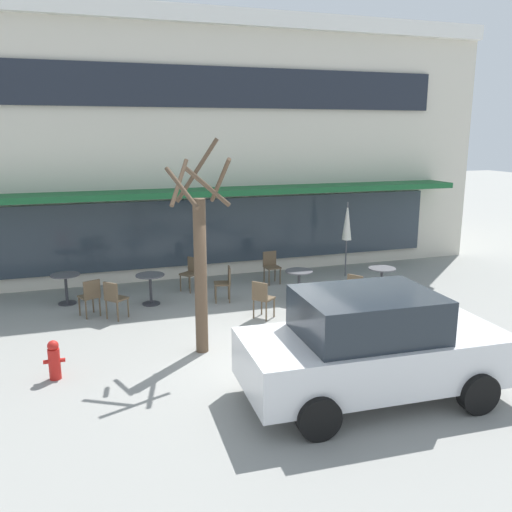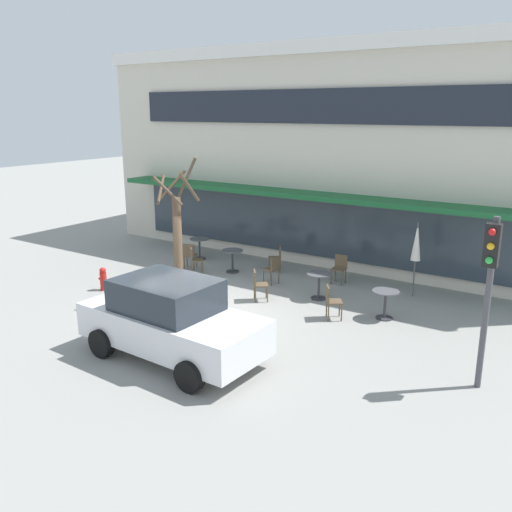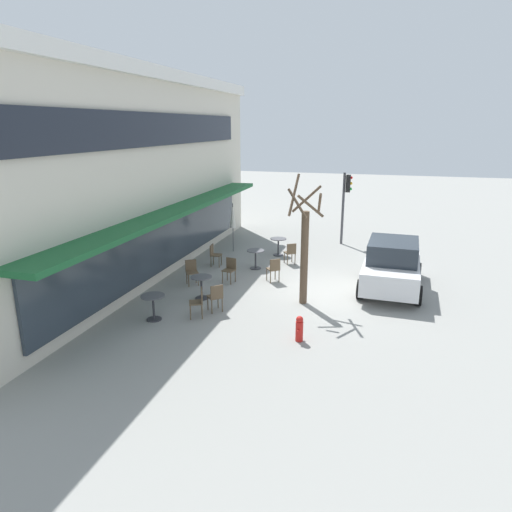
{
  "view_description": "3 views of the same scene",
  "coord_description": "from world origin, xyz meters",
  "views": [
    {
      "loc": [
        -3.38,
        -9.14,
        4.19
      ],
      "look_at": [
        0.66,
        3.04,
        1.22
      ],
      "focal_mm": 38.0,
      "sensor_mm": 36.0,
      "label": 1
    },
    {
      "loc": [
        8.44,
        -10.22,
        5.26
      ],
      "look_at": [
        -0.25,
        2.91,
        1.0
      ],
      "focal_mm": 38.0,
      "sensor_mm": 36.0,
      "label": 2
    },
    {
      "loc": [
        -14.84,
        -1.78,
        5.51
      ],
      "look_at": [
        0.19,
        2.56,
        1.01
      ],
      "focal_mm": 32.0,
      "sensor_mm": 36.0,
      "label": 3
    }
  ],
  "objects": [
    {
      "name": "ground_plane",
      "position": [
        0.0,
        0.0,
        0.0
      ],
      "size": [
        80.0,
        80.0,
        0.0
      ],
      "primitive_type": "plane",
      "color": "gray"
    },
    {
      "name": "building_facade",
      "position": [
        0.0,
        9.97,
        3.73
      ],
      "size": [
        18.16,
        9.1,
        7.46
      ],
      "color": "beige",
      "rests_on": "ground"
    },
    {
      "name": "cafe_table_near_wall",
      "position": [
        1.81,
        3.05,
        0.52
      ],
      "size": [
        0.7,
        0.7,
        0.76
      ],
      "color": "#333338",
      "rests_on": "ground"
    },
    {
      "name": "cafe_table_streetside",
      "position": [
        -3.79,
        4.53,
        0.52
      ],
      "size": [
        0.7,
        0.7,
        0.76
      ],
      "color": "#333338",
      "rests_on": "ground"
    },
    {
      "name": "cafe_table_by_tree",
      "position": [
        -1.81,
        3.84,
        0.52
      ],
      "size": [
        0.7,
        0.7,
        0.76
      ],
      "color": "#333338",
      "rests_on": "ground"
    },
    {
      "name": "cafe_table_mid_patio",
      "position": [
        3.94,
        2.63,
        0.52
      ],
      "size": [
        0.7,
        0.7,
        0.76
      ],
      "color": "#333338",
      "rests_on": "ground"
    },
    {
      "name": "patio_umbrella_green_folded",
      "position": [
        4.01,
        4.74,
        1.63
      ],
      "size": [
        0.28,
        0.28,
        2.2
      ],
      "color": "#4C4C51",
      "rests_on": "ground"
    },
    {
      "name": "cafe_chair_0",
      "position": [
        -0.0,
        3.49,
        0.53
      ],
      "size": [
        0.47,
        0.47,
        0.89
      ],
      "color": "brown",
      "rests_on": "ground"
    },
    {
      "name": "cafe_chair_1",
      "position": [
        -0.61,
        4.72,
        0.53
      ],
      "size": [
        0.56,
        0.56,
        0.89
      ],
      "color": "brown",
      "rests_on": "ground"
    },
    {
      "name": "cafe_chair_2",
      "position": [
        -3.25,
        3.34,
        0.53
      ],
      "size": [
        0.53,
        0.53,
        0.89
      ],
      "color": "brown",
      "rests_on": "ground"
    },
    {
      "name": "cafe_chair_3",
      "position": [
        1.67,
        4.74,
        0.53
      ],
      "size": [
        0.43,
        0.43,
        0.89
      ],
      "color": "brown",
      "rests_on": "ground"
    },
    {
      "name": "cafe_chair_4",
      "position": [
        -2.74,
        2.99,
        0.53
      ],
      "size": [
        0.57,
        0.57,
        0.89
      ],
      "color": "brown",
      "rests_on": "ground"
    },
    {
      "name": "cafe_chair_5",
      "position": [
        0.45,
        1.96,
        0.53
      ],
      "size": [
        0.56,
        0.56,
        0.89
      ],
      "color": "brown",
      "rests_on": "ground"
    },
    {
      "name": "cafe_chair_6",
      "position": [
        2.79,
        1.84,
        0.53
      ],
      "size": [
        0.56,
        0.56,
        0.89
      ],
      "color": "brown",
      "rests_on": "ground"
    },
    {
      "name": "parked_sedan",
      "position": [
        0.87,
        -2.12,
        0.88
      ],
      "size": [
        4.27,
        2.15,
        1.76
      ],
      "color": "silver",
      "rests_on": "ground"
    },
    {
      "name": "street_tree",
      "position": [
        -1.27,
        0.57,
        1.81
      ],
      "size": [
        1.12,
        1.16,
        4.07
      ],
      "color": "brown",
      "rests_on": "ground"
    },
    {
      "name": "traffic_light_pole",
      "position": [
        6.77,
        0.08,
        2.3
      ],
      "size": [
        0.26,
        0.44,
        3.4
      ],
      "color": "#47474C",
      "rests_on": "ground"
    },
    {
      "name": "fire_hydrant",
      "position": [
        -3.95,
        0.17,
        0.35
      ],
      "size": [
        0.36,
        0.2,
        0.71
      ],
      "color": "red",
      "rests_on": "ground"
    }
  ]
}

